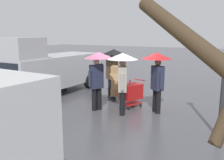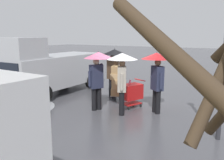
{
  "view_description": "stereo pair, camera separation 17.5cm",
  "coord_description": "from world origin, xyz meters",
  "px_view_note": "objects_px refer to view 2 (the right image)",
  "views": [
    {
      "loc": [
        -4.14,
        7.87,
        2.7
      ],
      "look_at": [
        0.42,
        0.48,
        1.05
      ],
      "focal_mm": 38.08,
      "sensor_mm": 36.0,
      "label": 1
    },
    {
      "loc": [
        -4.29,
        7.78,
        2.7
      ],
      "look_at": [
        0.42,
        0.48,
        1.05
      ],
      "focal_mm": 38.08,
      "sensor_mm": 36.0,
      "label": 2
    }
  ],
  "objects_px": {
    "hand_dolly_boxes": "(117,82)",
    "pedestrian_far_side": "(98,67)",
    "cargo_van_parked_right": "(50,68)",
    "pedestrian_black_side": "(122,69)",
    "pedestrian_white_side": "(157,68)",
    "pedestrian_pink_side": "(114,62)",
    "shopping_cart_vendor": "(131,92)"
  },
  "relations": [
    {
      "from": "pedestrian_pink_side",
      "to": "pedestrian_far_side",
      "type": "distance_m",
      "value": 1.82
    },
    {
      "from": "hand_dolly_boxes",
      "to": "pedestrian_black_side",
      "type": "xyz_separation_m",
      "value": [
        -1.08,
        1.41,
        0.81
      ]
    },
    {
      "from": "hand_dolly_boxes",
      "to": "pedestrian_black_side",
      "type": "relative_size",
      "value": 0.67
    },
    {
      "from": "pedestrian_black_side",
      "to": "shopping_cart_vendor",
      "type": "bearing_deg",
      "value": -83.05
    },
    {
      "from": "pedestrian_pink_side",
      "to": "pedestrian_far_side",
      "type": "xyz_separation_m",
      "value": [
        -0.44,
        1.77,
        0.0
      ]
    },
    {
      "from": "cargo_van_parked_right",
      "to": "pedestrian_white_side",
      "type": "xyz_separation_m",
      "value": [
        -5.26,
        -0.01,
        0.41
      ]
    },
    {
      "from": "pedestrian_pink_side",
      "to": "shopping_cart_vendor",
      "type": "bearing_deg",
      "value": 148.34
    },
    {
      "from": "hand_dolly_boxes",
      "to": "pedestrian_white_side",
      "type": "relative_size",
      "value": 0.67
    },
    {
      "from": "pedestrian_black_side",
      "to": "pedestrian_white_side",
      "type": "distance_m",
      "value": 1.21
    },
    {
      "from": "pedestrian_black_side",
      "to": "pedestrian_white_side",
      "type": "relative_size",
      "value": 1.0
    },
    {
      "from": "hand_dolly_boxes",
      "to": "pedestrian_black_side",
      "type": "bearing_deg",
      "value": 127.45
    },
    {
      "from": "shopping_cart_vendor",
      "to": "hand_dolly_boxes",
      "type": "height_order",
      "value": "hand_dolly_boxes"
    },
    {
      "from": "hand_dolly_boxes",
      "to": "pedestrian_far_side",
      "type": "relative_size",
      "value": 0.67
    },
    {
      "from": "shopping_cart_vendor",
      "to": "pedestrian_black_side",
      "type": "distance_m",
      "value": 1.36
    },
    {
      "from": "cargo_van_parked_right",
      "to": "pedestrian_far_side",
      "type": "xyz_separation_m",
      "value": [
        -3.36,
        0.84,
        0.41
      ]
    },
    {
      "from": "cargo_van_parked_right",
      "to": "shopping_cart_vendor",
      "type": "distance_m",
      "value": 4.27
    },
    {
      "from": "cargo_van_parked_right",
      "to": "pedestrian_black_side",
      "type": "bearing_deg",
      "value": 169.85
    },
    {
      "from": "pedestrian_far_side",
      "to": "hand_dolly_boxes",
      "type": "bearing_deg",
      "value": -85.88
    },
    {
      "from": "pedestrian_white_side",
      "to": "pedestrian_far_side",
      "type": "bearing_deg",
      "value": 24.24
    },
    {
      "from": "cargo_van_parked_right",
      "to": "pedestrian_black_side",
      "type": "height_order",
      "value": "cargo_van_parked_right"
    },
    {
      "from": "cargo_van_parked_right",
      "to": "shopping_cart_vendor",
      "type": "xyz_separation_m",
      "value": [
        -4.23,
        -0.12,
        -0.61
      ]
    },
    {
      "from": "hand_dolly_boxes",
      "to": "pedestrian_far_side",
      "type": "height_order",
      "value": "pedestrian_far_side"
    },
    {
      "from": "pedestrian_black_side",
      "to": "pedestrian_white_side",
      "type": "xyz_separation_m",
      "value": [
        -0.92,
        -0.79,
        0.0
      ]
    },
    {
      "from": "pedestrian_pink_side",
      "to": "pedestrian_white_side",
      "type": "distance_m",
      "value": 2.51
    },
    {
      "from": "cargo_van_parked_right",
      "to": "pedestrian_pink_side",
      "type": "relative_size",
      "value": 2.52
    },
    {
      "from": "hand_dolly_boxes",
      "to": "pedestrian_far_side",
      "type": "distance_m",
      "value": 1.69
    },
    {
      "from": "hand_dolly_boxes",
      "to": "pedestrian_far_side",
      "type": "xyz_separation_m",
      "value": [
        -0.11,
        1.48,
        0.81
      ]
    },
    {
      "from": "hand_dolly_boxes",
      "to": "pedestrian_black_side",
      "type": "distance_m",
      "value": 1.96
    },
    {
      "from": "cargo_van_parked_right",
      "to": "pedestrian_far_side",
      "type": "relative_size",
      "value": 2.52
    },
    {
      "from": "pedestrian_pink_side",
      "to": "pedestrian_black_side",
      "type": "relative_size",
      "value": 1.0
    },
    {
      "from": "pedestrian_pink_side",
      "to": "cargo_van_parked_right",
      "type": "bearing_deg",
      "value": 17.55
    },
    {
      "from": "pedestrian_black_side",
      "to": "pedestrian_white_side",
      "type": "bearing_deg",
      "value": -139.43
    }
  ]
}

